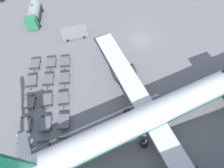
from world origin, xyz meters
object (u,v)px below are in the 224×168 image
(baggage_dolly_row_mid_a_col_b, at_px, (48,80))
(baggage_dolly_row_near_col_d, at_px, (25,125))
(baggage_dolly_row_near_col_c, at_px, (29,102))
(baggage_dolly_row_near_col_e, at_px, (23,152))
(fuel_tanker_secondary, at_px, (34,14))
(baggage_dolly_row_mid_a_col_d, at_px, (46,124))
(baggage_dolly_row_mid_b_col_d, at_px, (64,122))
(airplane, at_px, (157,113))
(baggage_dolly_row_mid_b_col_b, at_px, (65,78))
(baggage_dolly_row_mid_a_col_c, at_px, (47,100))
(baggage_dolly_row_near_col_b, at_px, (32,81))
(baggage_dolly_row_near_col_a, at_px, (35,64))
(baggage_dolly_row_mid_a_col_e, at_px, (43,151))
(service_van, at_px, (75,33))
(baggage_dolly_row_mid_b_col_a, at_px, (65,62))
(baggage_dolly_row_mid_b_col_c, at_px, (64,99))
(baggage_dolly_row_mid_a_col_a, at_px, (51,63))
(baggage_dolly_row_mid_b_col_e, at_px, (62,147))

(baggage_dolly_row_mid_a_col_b, bearing_deg, baggage_dolly_row_near_col_d, -33.42)
(baggage_dolly_row_near_col_c, relative_size, baggage_dolly_row_mid_a_col_b, 1.00)
(baggage_dolly_row_near_col_e, height_order, baggage_dolly_row_mid_a_col_b, same)
(fuel_tanker_secondary, height_order, baggage_dolly_row_mid_a_col_d, fuel_tanker_secondary)
(fuel_tanker_secondary, xyz_separation_m, baggage_dolly_row_mid_b_col_d, (26.75, 1.23, -0.85))
(airplane, bearing_deg, baggage_dolly_row_mid_b_col_b, -136.03)
(airplane, xyz_separation_m, baggage_dolly_row_mid_a_col_c, (-9.03, -15.71, -2.96))
(baggage_dolly_row_near_col_b, distance_m, baggage_dolly_row_mid_a_col_b, 3.00)
(baggage_dolly_row_near_col_d, distance_m, baggage_dolly_row_mid_b_col_d, 6.08)
(baggage_dolly_row_near_col_a, bearing_deg, baggage_dolly_row_mid_a_col_e, -2.95)
(service_van, bearing_deg, baggage_dolly_row_mid_b_col_a, -28.57)
(baggage_dolly_row_near_col_b, xyz_separation_m, baggage_dolly_row_mid_b_col_b, (1.36, 5.81, 0.00))
(baggage_dolly_row_mid_a_col_b, bearing_deg, baggage_dolly_row_mid_a_col_d, -11.76)
(service_van, bearing_deg, baggage_dolly_row_mid_a_col_b, -37.35)
(baggage_dolly_row_near_col_b, height_order, baggage_dolly_row_near_col_c, same)
(baggage_dolly_row_mid_b_col_b, xyz_separation_m, baggage_dolly_row_mid_b_col_c, (3.99, -1.00, 0.00))
(baggage_dolly_row_mid_a_col_b, height_order, baggage_dolly_row_mid_a_col_e, same)
(baggage_dolly_row_mid_a_col_b, height_order, baggage_dolly_row_mid_b_col_b, same)
(airplane, relative_size, baggage_dolly_row_mid_b_col_a, 12.61)
(baggage_dolly_row_mid_a_col_b, distance_m, baggage_dolly_row_mid_b_col_b, 2.97)
(airplane, distance_m, baggage_dolly_row_mid_a_col_e, 17.79)
(fuel_tanker_secondary, xyz_separation_m, service_van, (8.60, 7.33, -0.21))
(baggage_dolly_row_near_col_d, bearing_deg, baggage_dolly_row_mid_b_col_d, 76.44)
(fuel_tanker_secondary, distance_m, baggage_dolly_row_near_col_c, 21.80)
(baggage_dolly_row_mid_a_col_d, bearing_deg, service_van, 153.12)
(baggage_dolly_row_mid_a_col_a, distance_m, baggage_dolly_row_mid_b_col_a, 2.69)
(baggage_dolly_row_mid_a_col_c, relative_size, baggage_dolly_row_mid_b_col_e, 1.00)
(service_van, distance_m, baggage_dolly_row_near_col_d, 20.60)
(fuel_tanker_secondary, height_order, baggage_dolly_row_near_col_d, fuel_tanker_secondary)
(fuel_tanker_secondary, bearing_deg, baggage_dolly_row_mid_b_col_b, 9.11)
(baggage_dolly_row_mid_a_col_b, xyz_separation_m, baggage_dolly_row_mid_b_col_b, (0.67, 2.89, 0.00))
(baggage_dolly_row_near_col_b, xyz_separation_m, baggage_dolly_row_mid_a_col_d, (8.80, 1.23, 0.00))
(baggage_dolly_row_mid_b_col_c, relative_size, baggage_dolly_row_mid_b_col_e, 1.00)
(baggage_dolly_row_near_col_e, distance_m, baggage_dolly_row_mid_b_col_a, 17.02)
(baggage_dolly_row_mid_a_col_c, bearing_deg, baggage_dolly_row_near_col_d, -50.15)
(service_van, relative_size, baggage_dolly_row_mid_b_col_b, 1.63)
(baggage_dolly_row_mid_b_col_d, bearing_deg, service_van, 161.42)
(airplane, xyz_separation_m, baggage_dolly_row_mid_b_col_e, (-0.57, -14.75, -2.96))
(baggage_dolly_row_mid_b_col_e, bearing_deg, baggage_dolly_row_mid_a_col_d, -157.99)
(service_van, relative_size, baggage_dolly_row_near_col_e, 1.63)
(airplane, relative_size, baggage_dolly_row_near_col_c, 12.61)
(baggage_dolly_row_mid_b_col_b, height_order, baggage_dolly_row_mid_b_col_c, same)
(baggage_dolly_row_mid_a_col_c, bearing_deg, baggage_dolly_row_mid_a_col_b, 167.47)
(baggage_dolly_row_near_col_e, xyz_separation_m, baggage_dolly_row_mid_a_col_d, (-3.12, 3.82, 0.00))
(baggage_dolly_row_mid_a_col_d, xyz_separation_m, baggage_dolly_row_mid_b_col_a, (-11.17, 5.42, 0.00))
(service_van, distance_m, baggage_dolly_row_near_col_b, 13.42)
(airplane, bearing_deg, baggage_dolly_row_mid_b_col_c, -122.95)
(airplane, distance_m, baggage_dolly_row_mid_b_col_c, 15.70)
(service_van, height_order, baggage_dolly_row_near_col_d, service_van)
(baggage_dolly_row_mid_a_col_a, xyz_separation_m, baggage_dolly_row_mid_b_col_a, (0.65, 2.61, 0.00))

